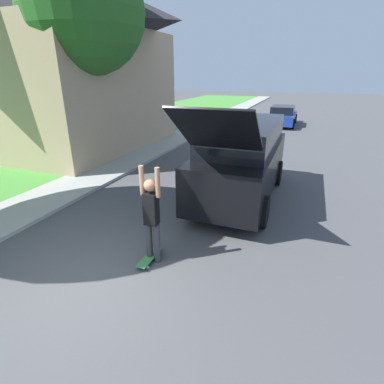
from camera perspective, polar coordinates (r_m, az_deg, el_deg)
name	(u,v)px	position (r m, az deg, el deg)	size (l,w,h in m)	color
ground_plane	(82,288)	(5.77, -20.17, -16.85)	(120.00, 120.00, 0.00)	#49494C
lawn	(27,158)	(14.98, -28.98, 5.75)	(10.00, 80.00, 0.08)	#478E38
sidewalk	(112,168)	(12.02, -15.07, 4.42)	(1.80, 80.00, 0.10)	#9E9E99
house	(53,54)	(16.76, -24.96, 22.72)	(9.33, 9.39, 8.10)	tan
lawn_tree_far	(83,12)	(12.53, -20.02, 29.59)	(4.24, 4.24, 7.49)	brown
suv_parked	(242,159)	(8.71, 9.53, 6.30)	(2.03, 5.89, 2.94)	black
car_down_street	(282,116)	(22.77, 16.86, 13.73)	(1.84, 4.44, 1.34)	navy
skateboarder	(151,215)	(5.66, -7.73, -4.33)	(0.41, 0.23, 1.95)	#38383D
skateboard	(150,257)	(6.12, -8.08, -12.21)	(0.21, 0.77, 0.10)	#337F3D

